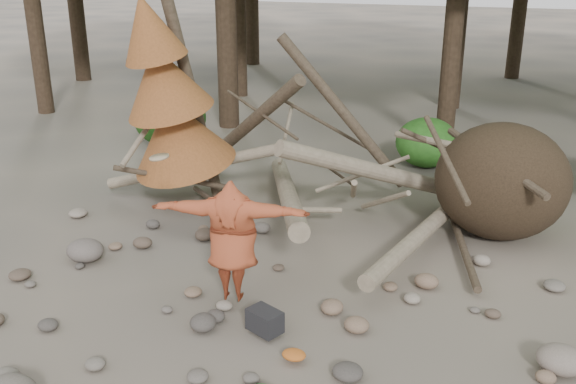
% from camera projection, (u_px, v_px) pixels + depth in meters
% --- Properties ---
extents(ground, '(120.00, 120.00, 0.00)m').
position_uv_depth(ground, '(254.00, 335.00, 8.10)').
color(ground, '#514C44').
rests_on(ground, ground).
extents(deadfall_pile, '(8.55, 5.24, 3.30)m').
position_uv_depth(deadfall_pile, '(465.00, 181.00, 10.79)').
color(deadfall_pile, '#332619').
rests_on(deadfall_pile, ground).
extents(dead_conifer, '(2.06, 2.16, 4.35)m').
position_uv_depth(dead_conifer, '(169.00, 100.00, 11.38)').
color(dead_conifer, '#4C3F30').
rests_on(dead_conifer, ground).
extents(bush_left, '(1.80, 1.80, 1.44)m').
position_uv_depth(bush_left, '(170.00, 118.00, 16.02)').
color(bush_left, '#215216').
rests_on(bush_left, ground).
extents(bush_mid, '(1.40, 1.40, 1.12)m').
position_uv_depth(bush_mid, '(427.00, 142.00, 14.46)').
color(bush_mid, '#2C681E').
rests_on(bush_mid, ground).
extents(frisbee_thrower, '(2.34, 1.02, 1.93)m').
position_uv_depth(frisbee_thrower, '(232.00, 240.00, 8.55)').
color(frisbee_thrower, '#9D4023').
rests_on(frisbee_thrower, ground).
extents(backpack, '(0.51, 0.43, 0.29)m').
position_uv_depth(backpack, '(265.00, 325.00, 8.06)').
color(backpack, black).
rests_on(backpack, ground).
extents(cloth_orange, '(0.29, 0.24, 0.11)m').
position_uv_depth(cloth_orange, '(294.00, 358.00, 7.54)').
color(cloth_orange, '#AB561D').
rests_on(cloth_orange, ground).
extents(boulder_mid_right, '(0.55, 0.49, 0.33)m').
position_uv_depth(boulder_mid_right, '(561.00, 360.00, 7.33)').
color(boulder_mid_right, gray).
rests_on(boulder_mid_right, ground).
extents(boulder_mid_left, '(0.59, 0.53, 0.35)m').
position_uv_depth(boulder_mid_left, '(85.00, 250.00, 10.03)').
color(boulder_mid_left, '#645A54').
rests_on(boulder_mid_left, ground).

